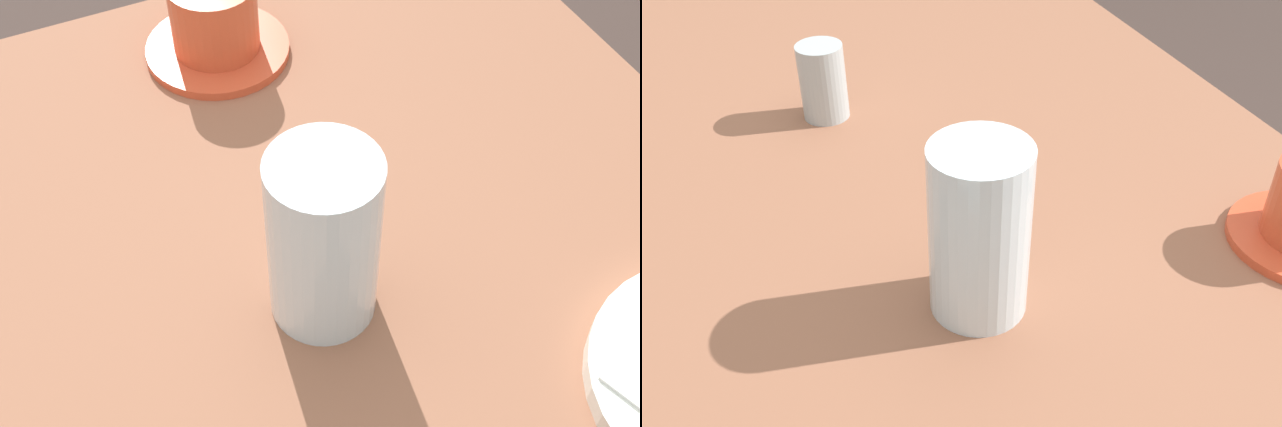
% 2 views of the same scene
% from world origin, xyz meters
% --- Properties ---
extents(water_glass, '(0.07, 0.07, 0.14)m').
position_xyz_m(water_glass, '(-0.23, -0.01, 0.81)').
color(water_glass, silver).
rests_on(water_glass, table).
extents(coffee_cup, '(0.13, 0.13, 0.07)m').
position_xyz_m(coffee_cup, '(-0.26, -0.30, 0.77)').
color(coffee_cup, '#D84E2E').
rests_on(coffee_cup, table).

